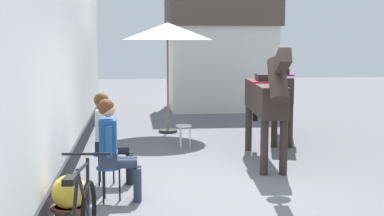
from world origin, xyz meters
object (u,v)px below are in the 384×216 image
Objects in this scene: seated_visitor_far at (108,133)px; cafe_parasol at (167,32)px; flower_planter_near at (70,201)px; spare_stool_white at (184,128)px; seated_visitor_near at (113,145)px; saddled_horse_near at (266,98)px; saddled_horse_far at (282,86)px.

cafe_parasol reaches higher than seated_visitor_far.
flower_planter_near is at bearing -103.54° from cafe_parasol.
cafe_parasol is 5.61× the size of spare_stool_white.
seated_visitor_far reaches higher than spare_stool_white.
seated_visitor_near is 2.17× the size of flower_planter_near.
seated_visitor_near is 3.76m from spare_stool_white.
seated_visitor_near is 1.23m from flower_planter_near.
saddled_horse_far is (0.98, 2.38, 0.00)m from saddled_horse_near.
seated_visitor_near reaches higher than flower_planter_near.
cafe_parasol is at bearing 76.46° from flower_planter_near.
saddled_horse_far reaches higher than spare_stool_white.
flower_planter_near is at bearing -110.90° from spare_stool_white.
spare_stool_white is at bearing 69.10° from flower_planter_near.
spare_stool_white is at bearing 62.12° from seated_visitor_far.
saddled_horse_near and saddled_horse_far have the same top height.
seated_visitor_far is 4.89m from cafe_parasol.
spare_stool_white is at bearing -83.72° from cafe_parasol.
seated_visitor_far is 2.01m from flower_planter_near.
saddled_horse_near is 6.51× the size of spare_stool_white.
saddled_horse_far reaches higher than flower_planter_near.
saddled_horse_far is 6.79m from flower_planter_near.
spare_stool_white is (1.74, 4.56, 0.07)m from flower_planter_near.
seated_visitor_near is at bearing -129.26° from saddled_horse_far.
seated_visitor_far is 2.94m from saddled_horse_near.
flower_planter_near is at bearing -100.25° from seated_visitor_far.
cafe_parasol reaches higher than flower_planter_near.
saddled_horse_far is 2.55m from spare_stool_white.
spare_stool_white is (1.39, 2.64, -0.38)m from seated_visitor_far.
seated_visitor_near is 3.02× the size of spare_stool_white.
saddled_horse_far is 2.93m from cafe_parasol.
seated_visitor_far is 0.54× the size of cafe_parasol.
spare_stool_white is (-1.30, 1.54, -0.76)m from saddled_horse_near.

